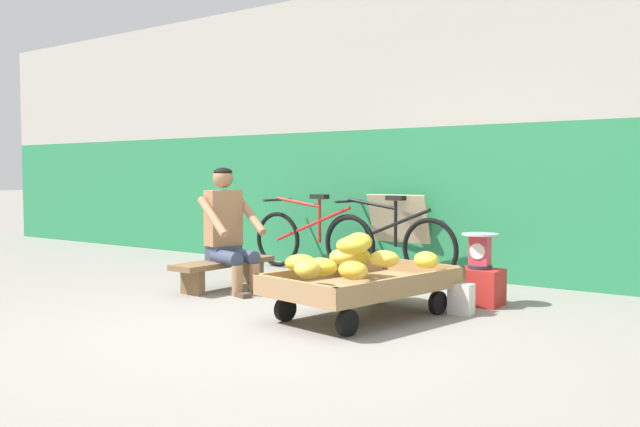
# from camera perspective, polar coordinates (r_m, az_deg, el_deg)

# --- Properties ---
(ground_plane) EXTENTS (80.00, 80.00, 0.00)m
(ground_plane) POSITION_cam_1_polar(r_m,az_deg,el_deg) (4.67, -5.88, -10.03)
(ground_plane) COLOR gray
(back_wall) EXTENTS (16.00, 0.30, 3.15)m
(back_wall) POSITION_cam_1_polar(r_m,az_deg,el_deg) (7.23, 11.23, 7.20)
(back_wall) COLOR #287F4C
(back_wall) RESTS_ON ground
(banana_cart) EXTENTS (1.07, 1.56, 0.36)m
(banana_cart) POSITION_cam_1_polar(r_m,az_deg,el_deg) (5.10, 3.69, -6.14)
(banana_cart) COLOR #99754C
(banana_cart) RESTS_ON ground
(banana_pile) EXTENTS (0.96, 1.21, 0.26)m
(banana_pile) POSITION_cam_1_polar(r_m,az_deg,el_deg) (5.05, 2.70, -3.69)
(banana_pile) COLOR gold
(banana_pile) RESTS_ON banana_cart
(low_bench) EXTENTS (0.33, 1.11, 0.27)m
(low_bench) POSITION_cam_1_polar(r_m,az_deg,el_deg) (6.43, -8.14, -4.56)
(low_bench) COLOR brown
(low_bench) RESTS_ON ground
(vendor_seated) EXTENTS (0.73, 0.59, 1.14)m
(vendor_seated) POSITION_cam_1_polar(r_m,az_deg,el_deg) (6.31, -7.77, -1.33)
(vendor_seated) COLOR #9E704C
(vendor_seated) RESTS_ON ground
(plastic_crate) EXTENTS (0.36, 0.28, 0.30)m
(plastic_crate) POSITION_cam_1_polar(r_m,az_deg,el_deg) (5.74, 13.32, -6.05)
(plastic_crate) COLOR red
(plastic_crate) RESTS_ON ground
(weighing_scale) EXTENTS (0.30, 0.30, 0.29)m
(weighing_scale) POSITION_cam_1_polar(r_m,az_deg,el_deg) (5.70, 13.36, -3.05)
(weighing_scale) COLOR #28282D
(weighing_scale) RESTS_ON plastic_crate
(bicycle_near_left) EXTENTS (1.66, 0.48, 0.86)m
(bicycle_near_left) POSITION_cam_1_polar(r_m,az_deg,el_deg) (7.55, -0.68, -2.17)
(bicycle_near_left) COLOR black
(bicycle_near_left) RESTS_ON ground
(bicycle_far_left) EXTENTS (1.66, 0.48, 0.86)m
(bicycle_far_left) POSITION_cam_1_polar(r_m,az_deg,el_deg) (7.16, 5.69, -2.49)
(bicycle_far_left) COLOR black
(bicycle_far_left) RESTS_ON ground
(sign_board) EXTENTS (0.70, 0.29, 0.87)m
(sign_board) POSITION_cam_1_polar(r_m,az_deg,el_deg) (7.34, 6.85, -1.75)
(sign_board) COLOR #C6B289
(sign_board) RESTS_ON ground
(shopping_bag) EXTENTS (0.18, 0.12, 0.24)m
(shopping_bag) POSITION_cam_1_polar(r_m,az_deg,el_deg) (5.33, 11.84, -7.08)
(shopping_bag) COLOR silver
(shopping_bag) RESTS_ON ground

